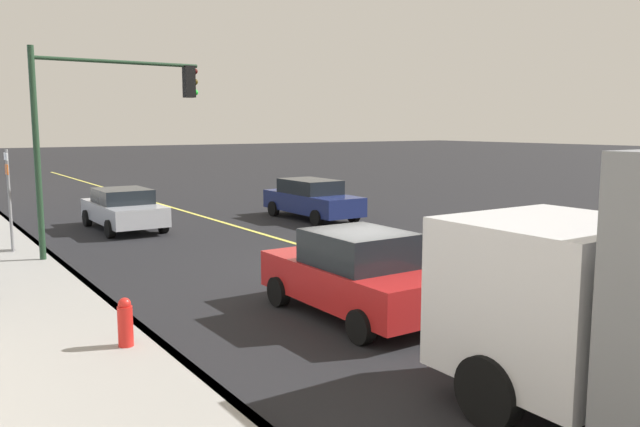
{
  "coord_description": "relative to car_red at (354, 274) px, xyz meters",
  "views": [
    {
      "loc": [
        -13.04,
        10.12,
        3.64
      ],
      "look_at": [
        -2.29,
        2.94,
        1.84
      ],
      "focal_mm": 35.76,
      "sensor_mm": 36.0,
      "label": 1
    }
  ],
  "objects": [
    {
      "name": "ground",
      "position": [
        3.55,
        -2.99,
        -0.83
      ],
      "size": [
        200.0,
        200.0,
        0.0
      ],
      "primitive_type": "plane",
      "color": "black"
    },
    {
      "name": "sidewalk_slab",
      "position": [
        3.55,
        5.65,
        -0.75
      ],
      "size": [
        80.0,
        3.95,
        0.15
      ],
      "primitive_type": "cube",
      "color": "gray",
      "rests_on": "ground"
    },
    {
      "name": "curb_edge",
      "position": [
        3.55,
        3.76,
        -0.75
      ],
      "size": [
        80.0,
        0.16,
        0.15
      ],
      "primitive_type": "cube",
      "color": "slate",
      "rests_on": "ground"
    },
    {
      "name": "lane_stripe_center",
      "position": [
        3.55,
        -2.99,
        -0.82
      ],
      "size": [
        80.0,
        0.16,
        0.01
      ],
      "primitive_type": "cube",
      "color": "#D8CC4C",
      "rests_on": "ground"
    },
    {
      "name": "car_red",
      "position": [
        0.0,
        0.0,
        0.0
      ],
      "size": [
        4.15,
        1.92,
        1.67
      ],
      "color": "red",
      "rests_on": "ground"
    },
    {
      "name": "car_navy",
      "position": [
        11.17,
        -6.27,
        -0.03
      ],
      "size": [
        4.78,
        1.89,
        1.55
      ],
      "color": "navy",
      "rests_on": "ground"
    },
    {
      "name": "car_silver",
      "position": [
        12.72,
        0.59,
        -0.08
      ],
      "size": [
        4.41,
        2.01,
        1.44
      ],
      "color": "#A8AAB2",
      "rests_on": "ground"
    },
    {
      "name": "car_maroon",
      "position": [
        0.74,
        -6.32,
        -0.08
      ],
      "size": [
        4.11,
        1.98,
        1.45
      ],
      "color": "#591116",
      "rests_on": "ground"
    },
    {
      "name": "traffic_light_mast",
      "position": [
        8.17,
        2.33,
        3.07
      ],
      "size": [
        0.28,
        4.54,
        5.63
      ],
      "color": "#1E3823",
      "rests_on": "ground"
    },
    {
      "name": "street_sign_post",
      "position": [
        9.72,
        4.58,
        0.93
      ],
      "size": [
        0.6,
        0.08,
        2.99
      ],
      "color": "slate",
      "rests_on": "ground"
    },
    {
      "name": "fire_hydrant",
      "position": [
        0.34,
        4.28,
        -0.36
      ],
      "size": [
        0.24,
        0.24,
        0.94
      ],
      "color": "red",
      "rests_on": "ground"
    }
  ]
}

